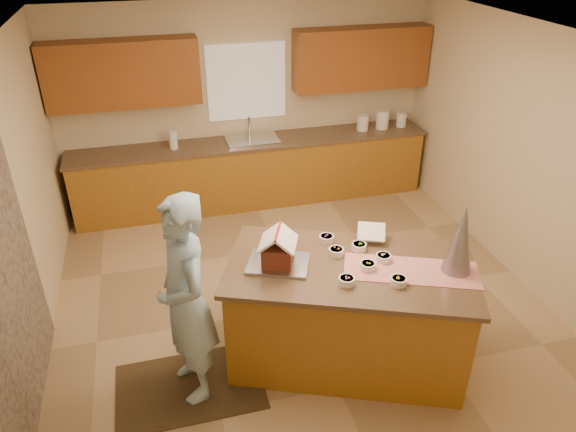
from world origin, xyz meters
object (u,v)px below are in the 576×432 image
object	(u,v)px
island_base	(347,316)
boy	(186,301)
tinsel_tree	(461,239)
gingerbread_house	(278,250)

from	to	relation	value
island_base	boy	xyz separation A→B (m)	(-1.38, -0.01, 0.45)
island_base	tinsel_tree	xyz separation A→B (m)	(0.82, -0.28, 0.84)
island_base	tinsel_tree	world-z (taller)	tinsel_tree
island_base	boy	distance (m)	1.45
boy	gingerbread_house	world-z (taller)	boy
island_base	boy	size ratio (longest dim) A/B	1.08
island_base	gingerbread_house	xyz separation A→B (m)	(-0.58, 0.18, 0.68)
tinsel_tree	boy	distance (m)	2.25
tinsel_tree	island_base	bearing A→B (deg)	161.25
boy	gingerbread_house	distance (m)	0.85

